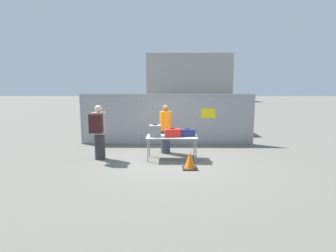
{
  "coord_description": "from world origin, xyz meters",
  "views": [
    {
      "loc": [
        0.14,
        -8.56,
        2.45
      ],
      "look_at": [
        0.06,
        0.7,
        1.05
      ],
      "focal_mm": 28.0,
      "sensor_mm": 36.0,
      "label": 1
    }
  ],
  "objects_px": {
    "traveler_hooded": "(99,130)",
    "traffic_cone": "(190,161)",
    "inspection_table": "(172,138)",
    "suitcase_red": "(172,133)",
    "utility_trailer": "(216,126)",
    "security_worker_near": "(166,128)",
    "suitcase_grey": "(155,131)",
    "suitcase_navy": "(187,133)"
  },
  "relations": [
    {
      "from": "security_worker_near",
      "to": "traffic_cone",
      "type": "relative_size",
      "value": 3.29
    },
    {
      "from": "utility_trailer",
      "to": "inspection_table",
      "type": "bearing_deg",
      "value": -115.83
    },
    {
      "from": "suitcase_grey",
      "to": "suitcase_red",
      "type": "height_order",
      "value": "suitcase_grey"
    },
    {
      "from": "suitcase_grey",
      "to": "suitcase_navy",
      "type": "relative_size",
      "value": 0.76
    },
    {
      "from": "security_worker_near",
      "to": "traffic_cone",
      "type": "height_order",
      "value": "security_worker_near"
    },
    {
      "from": "suitcase_grey",
      "to": "inspection_table",
      "type": "bearing_deg",
      "value": 5.39
    },
    {
      "from": "suitcase_navy",
      "to": "utility_trailer",
      "type": "bearing_deg",
      "value": 69.56
    },
    {
      "from": "inspection_table",
      "to": "suitcase_red",
      "type": "distance_m",
      "value": 0.22
    },
    {
      "from": "inspection_table",
      "to": "suitcase_grey",
      "type": "height_order",
      "value": "suitcase_grey"
    },
    {
      "from": "suitcase_navy",
      "to": "traveler_hooded",
      "type": "height_order",
      "value": "traveler_hooded"
    },
    {
      "from": "suitcase_grey",
      "to": "security_worker_near",
      "type": "bearing_deg",
      "value": 69.77
    },
    {
      "from": "security_worker_near",
      "to": "traffic_cone",
      "type": "distance_m",
      "value": 2.16
    },
    {
      "from": "suitcase_red",
      "to": "traffic_cone",
      "type": "xyz_separation_m",
      "value": [
        0.52,
        -0.95,
        -0.68
      ]
    },
    {
      "from": "traffic_cone",
      "to": "suitcase_grey",
      "type": "bearing_deg",
      "value": 137.61
    },
    {
      "from": "traveler_hooded",
      "to": "utility_trailer",
      "type": "distance_m",
      "value": 6.77
    },
    {
      "from": "traveler_hooded",
      "to": "traffic_cone",
      "type": "xyz_separation_m",
      "value": [
        2.98,
        -0.98,
        -0.76
      ]
    },
    {
      "from": "suitcase_navy",
      "to": "security_worker_near",
      "type": "distance_m",
      "value": 1.14
    },
    {
      "from": "traveler_hooded",
      "to": "inspection_table",
      "type": "bearing_deg",
      "value": 2.11
    },
    {
      "from": "suitcase_grey",
      "to": "suitcase_red",
      "type": "relative_size",
      "value": 0.77
    },
    {
      "from": "inspection_table",
      "to": "utility_trailer",
      "type": "distance_m",
      "value": 5.27
    },
    {
      "from": "suitcase_red",
      "to": "inspection_table",
      "type": "bearing_deg",
      "value": 102.68
    },
    {
      "from": "security_worker_near",
      "to": "utility_trailer",
      "type": "xyz_separation_m",
      "value": [
        2.52,
        3.88,
        -0.48
      ]
    },
    {
      "from": "suitcase_grey",
      "to": "traveler_hooded",
      "type": "bearing_deg",
      "value": -179.37
    },
    {
      "from": "suitcase_navy",
      "to": "utility_trailer",
      "type": "distance_m",
      "value": 5.09
    },
    {
      "from": "traveler_hooded",
      "to": "security_worker_near",
      "type": "xyz_separation_m",
      "value": [
        2.22,
        0.93,
        -0.09
      ]
    },
    {
      "from": "inspection_table",
      "to": "utility_trailer",
      "type": "relative_size",
      "value": 0.39
    },
    {
      "from": "utility_trailer",
      "to": "security_worker_near",
      "type": "bearing_deg",
      "value": -122.94
    },
    {
      "from": "utility_trailer",
      "to": "suitcase_grey",
      "type": "bearing_deg",
      "value": -120.75
    },
    {
      "from": "suitcase_grey",
      "to": "traveler_hooded",
      "type": "height_order",
      "value": "traveler_hooded"
    },
    {
      "from": "traffic_cone",
      "to": "suitcase_red",
      "type": "bearing_deg",
      "value": 118.63
    },
    {
      "from": "traffic_cone",
      "to": "traveler_hooded",
      "type": "bearing_deg",
      "value": 161.79
    },
    {
      "from": "suitcase_navy",
      "to": "traveler_hooded",
      "type": "bearing_deg",
      "value": -178.84
    },
    {
      "from": "suitcase_grey",
      "to": "utility_trailer",
      "type": "height_order",
      "value": "suitcase_grey"
    },
    {
      "from": "suitcase_red",
      "to": "traffic_cone",
      "type": "height_order",
      "value": "suitcase_red"
    },
    {
      "from": "suitcase_red",
      "to": "security_worker_near",
      "type": "xyz_separation_m",
      "value": [
        -0.25,
        0.96,
        -0.01
      ]
    },
    {
      "from": "suitcase_grey",
      "to": "security_worker_near",
      "type": "distance_m",
      "value": 0.97
    },
    {
      "from": "suitcase_navy",
      "to": "security_worker_near",
      "type": "relative_size",
      "value": 0.3
    },
    {
      "from": "inspection_table",
      "to": "suitcase_red",
      "type": "height_order",
      "value": "suitcase_red"
    },
    {
      "from": "suitcase_grey",
      "to": "traffic_cone",
      "type": "xyz_separation_m",
      "value": [
        1.1,
        -1.0,
        -0.74
      ]
    },
    {
      "from": "suitcase_navy",
      "to": "utility_trailer",
      "type": "xyz_separation_m",
      "value": [
        1.77,
        4.75,
        -0.47
      ]
    },
    {
      "from": "inspection_table",
      "to": "traveler_hooded",
      "type": "bearing_deg",
      "value": -178.28
    },
    {
      "from": "security_worker_near",
      "to": "suitcase_red",
      "type": "bearing_deg",
      "value": 93.27
    }
  ]
}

